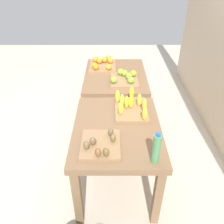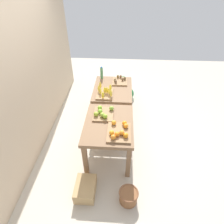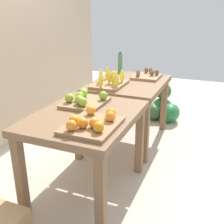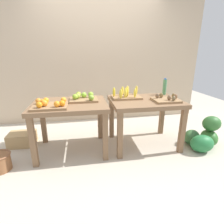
% 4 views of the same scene
% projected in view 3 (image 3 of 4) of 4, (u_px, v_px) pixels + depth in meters
% --- Properties ---
extents(ground_plane, '(8.00, 8.00, 0.00)m').
position_uv_depth(ground_plane, '(111.00, 160.00, 3.01)').
color(ground_plane, beige).
extents(display_table_left, '(1.04, 0.80, 0.75)m').
position_uv_depth(display_table_left, '(86.00, 126.00, 2.30)').
color(display_table_left, brown).
rests_on(display_table_left, ground_plane).
extents(display_table_right, '(1.04, 0.80, 0.75)m').
position_uv_depth(display_table_right, '(129.00, 91.00, 3.27)').
color(display_table_right, brown).
rests_on(display_table_right, ground_plane).
extents(orange_bin, '(0.44, 0.36, 0.11)m').
position_uv_depth(orange_bin, '(92.00, 123.00, 1.98)').
color(orange_bin, '#95714B').
rests_on(orange_bin, display_table_left).
extents(apple_bin, '(0.40, 0.36, 0.11)m').
position_uv_depth(apple_bin, '(84.00, 100.00, 2.46)').
color(apple_bin, '#95714B').
rests_on(apple_bin, display_table_left).
extents(banana_crate, '(0.44, 0.32, 0.17)m').
position_uv_depth(banana_crate, '(109.00, 82.00, 3.03)').
color(banana_crate, '#95714B').
rests_on(banana_crate, display_table_right).
extents(kiwi_bin, '(0.36, 0.32, 0.10)m').
position_uv_depth(kiwi_bin, '(147.00, 75.00, 3.40)').
color(kiwi_bin, '#95714B').
rests_on(kiwi_bin, display_table_right).
extents(water_bottle, '(0.06, 0.06, 0.28)m').
position_uv_depth(water_bottle, '(120.00, 63.00, 3.65)').
color(water_bottle, '#4C8C59').
rests_on(water_bottle, display_table_right).
extents(watermelon_pile, '(0.62, 0.57, 0.49)m').
position_uv_depth(watermelon_pile, '(163.00, 106.00, 4.13)').
color(watermelon_pile, '#30692B').
rests_on(watermelon_pile, ground_plane).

